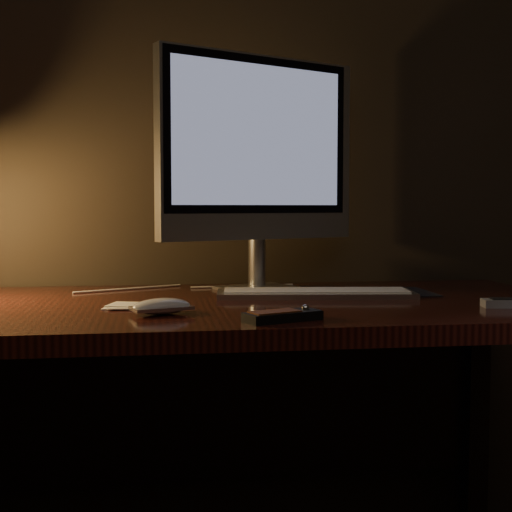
{
  "coord_description": "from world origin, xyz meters",
  "views": [
    {
      "loc": [
        -0.18,
        0.25,
        0.97
      ],
      "look_at": [
        0.04,
        1.73,
        0.86
      ],
      "focal_mm": 50.0,
      "sensor_mm": 36.0,
      "label": 1
    }
  ],
  "objects": [
    {
      "name": "mousepad",
      "position": [
        0.39,
        1.96,
        0.75
      ],
      "size": [
        0.24,
        0.2,
        0.0
      ],
      "primitive_type": "cube",
      "rotation": [
        0.0,
        0.0,
        -0.01
      ],
      "color": "black",
      "rests_on": "desk"
    },
    {
      "name": "papers",
      "position": [
        -0.22,
        1.79,
        0.75
      ],
      "size": [
        0.14,
        0.11,
        0.01
      ],
      "primitive_type": "cube",
      "rotation": [
        0.0,
        0.0,
        -0.2
      ],
      "color": "white",
      "rests_on": "desk"
    },
    {
      "name": "cable",
      "position": [
        -0.09,
        2.12,
        0.75
      ],
      "size": [
        0.57,
        0.15,
        0.01
      ],
      "primitive_type": "cylinder",
      "rotation": [
        0.0,
        1.57,
        0.25
      ],
      "color": "white",
      "rests_on": "desk"
    },
    {
      "name": "media_remote",
      "position": [
        0.06,
        1.57,
        0.76
      ],
      "size": [
        0.16,
        0.11,
        0.03
      ],
      "rotation": [
        0.0,
        0.0,
        0.39
      ],
      "color": "black",
      "rests_on": "desk"
    },
    {
      "name": "desk",
      "position": [
        0.0,
        1.93,
        0.62
      ],
      "size": [
        1.6,
        0.75,
        0.75
      ],
      "color": "#3D130E",
      "rests_on": "ground"
    },
    {
      "name": "monitor",
      "position": [
        0.09,
        2.06,
        1.1
      ],
      "size": [
        0.53,
        0.27,
        0.6
      ],
      "rotation": [
        0.0,
        0.0,
        0.42
      ],
      "color": "silver",
      "rests_on": "desk"
    },
    {
      "name": "keyboard",
      "position": [
        0.21,
        1.91,
        0.76
      ],
      "size": [
        0.49,
        0.19,
        0.02
      ],
      "primitive_type": "cube",
      "rotation": [
        0.0,
        0.0,
        -0.12
      ],
      "color": "silver",
      "rests_on": "desk"
    },
    {
      "name": "mouse",
      "position": [
        -0.16,
        1.68,
        0.76
      ],
      "size": [
        0.13,
        0.1,
        0.02
      ],
      "primitive_type": "ellipsoid",
      "rotation": [
        0.0,
        0.0,
        0.3
      ],
      "color": "white",
      "rests_on": "desk"
    }
  ]
}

